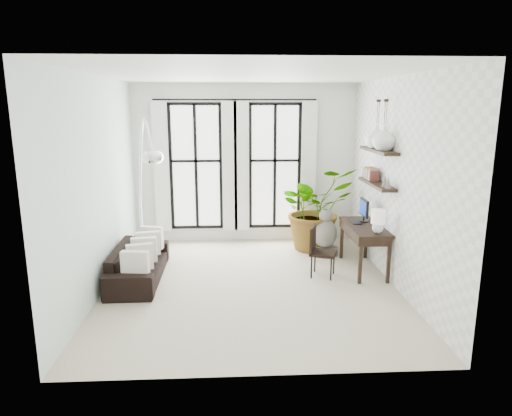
{
  "coord_description": "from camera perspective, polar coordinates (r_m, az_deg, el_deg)",
  "views": [
    {
      "loc": [
        -0.27,
        -6.76,
        2.76
      ],
      "look_at": [
        0.1,
        0.3,
        1.17
      ],
      "focal_mm": 32.0,
      "sensor_mm": 36.0,
      "label": 1
    }
  ],
  "objects": [
    {
      "name": "wall_right",
      "position": [
        7.3,
        17.24,
        2.95
      ],
      "size": [
        0.0,
        5.0,
        5.0
      ],
      "primitive_type": "plane",
      "rotation": [
        1.57,
        0.0,
        -1.57
      ],
      "color": "white",
      "rests_on": "floor"
    },
    {
      "name": "wall_shelves",
      "position": [
        7.79,
        14.84,
        4.62
      ],
      "size": [
        0.25,
        1.3,
        0.6
      ],
      "color": "black",
      "rests_on": "wall_right"
    },
    {
      "name": "floor",
      "position": [
        7.3,
        -0.68,
        -9.55
      ],
      "size": [
        5.0,
        5.0,
        0.0
      ],
      "primitive_type": "plane",
      "color": "beige",
      "rests_on": "ground"
    },
    {
      "name": "desk",
      "position": [
        7.86,
        13.48,
        -2.63
      ],
      "size": [
        0.57,
        1.34,
        1.18
      ],
      "color": "black",
      "rests_on": "floor"
    },
    {
      "name": "arc_lamp",
      "position": [
        7.72,
        -13.73,
        6.33
      ],
      "size": [
        0.76,
        1.2,
        2.57
      ],
      "color": "silver",
      "rests_on": "floor"
    },
    {
      "name": "desk_chair",
      "position": [
        7.58,
        7.84,
        -4.97
      ],
      "size": [
        0.51,
        0.51,
        0.84
      ],
      "rotation": [
        0.0,
        0.0,
        -0.36
      ],
      "color": "black",
      "rests_on": "floor"
    },
    {
      "name": "ceiling",
      "position": [
        6.78,
        -0.75,
        16.38
      ],
      "size": [
        5.0,
        5.0,
        0.0
      ],
      "primitive_type": "plane",
      "color": "white",
      "rests_on": "wall_back"
    },
    {
      "name": "windows",
      "position": [
        9.26,
        -2.57,
        5.19
      ],
      "size": [
        3.26,
        0.13,
        2.65
      ],
      "color": "white",
      "rests_on": "wall_back"
    },
    {
      "name": "vase_b",
      "position": [
        7.85,
        14.82,
        8.63
      ],
      "size": [
        0.37,
        0.37,
        0.38
      ],
      "primitive_type": "imported",
      "color": "white",
      "rests_on": "shelf_upper"
    },
    {
      "name": "wall_left",
      "position": [
        7.13,
        -19.1,
        2.6
      ],
      "size": [
        0.0,
        5.0,
        5.0
      ],
      "primitive_type": "plane",
      "rotation": [
        1.57,
        0.0,
        1.57
      ],
      "color": "silver",
      "rests_on": "floor"
    },
    {
      "name": "sofa",
      "position": [
        7.66,
        -14.46,
        -6.68
      ],
      "size": [
        0.75,
        1.89,
        0.55
      ],
      "primitive_type": "imported",
      "rotation": [
        0.0,
        0.0,
        1.58
      ],
      "color": "black",
      "rests_on": "floor"
    },
    {
      "name": "throw_pillows",
      "position": [
        7.57,
        -13.81,
        -5.09
      ],
      "size": [
        0.4,
        1.52,
        0.4
      ],
      "color": "silver",
      "rests_on": "sofa"
    },
    {
      "name": "buddha",
      "position": [
        8.68,
        8.63,
        -3.45
      ],
      "size": [
        0.49,
        0.49,
        0.89
      ],
      "color": "gray",
      "rests_on": "floor"
    },
    {
      "name": "plant",
      "position": [
        8.96,
        7.36,
        -0.02
      ],
      "size": [
        1.84,
        1.74,
        1.62
      ],
      "primitive_type": "imported",
      "rotation": [
        0.0,
        0.0,
        0.41
      ],
      "color": "#2D7228",
      "rests_on": "floor"
    },
    {
      "name": "vase_a",
      "position": [
        7.47,
        15.75,
        8.4
      ],
      "size": [
        0.37,
        0.37,
        0.38
      ],
      "primitive_type": "imported",
      "color": "white",
      "rests_on": "shelf_upper"
    },
    {
      "name": "wall_back",
      "position": [
        9.33,
        -1.35,
        5.51
      ],
      "size": [
        4.5,
        0.0,
        4.5
      ],
      "primitive_type": "plane",
      "rotation": [
        1.57,
        0.0,
        0.0
      ],
      "color": "white",
      "rests_on": "floor"
    }
  ]
}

